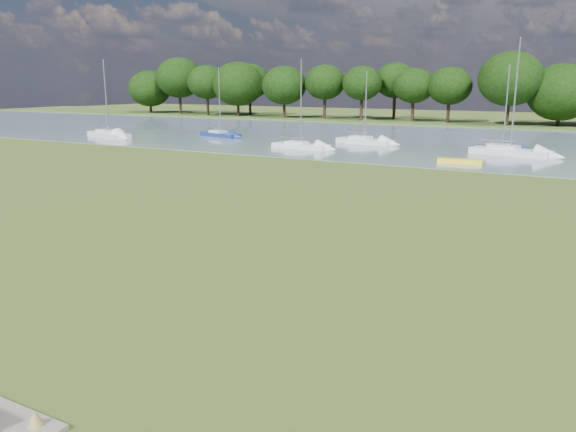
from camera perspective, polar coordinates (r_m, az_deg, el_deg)
The scene contains 11 objects.
ground at distance 21.72m, azimuth 0.49°, elevation -2.93°, with size 220.00×220.00×0.00m, color olive.
river at distance 61.45m, azimuth 19.59°, elevation 6.95°, with size 220.00×40.00×0.10m, color slate.
far_bank at distance 91.09m, azimuth 22.82°, elevation 8.55°, with size 220.00×20.00×0.40m, color #4C6626.
kayak at distance 45.26m, azimuth 17.03°, elevation 5.35°, with size 3.32×0.77×0.33m, color yellow.
tree_line at distance 86.43m, azimuth 26.93°, elevation 11.89°, with size 152.31×8.22×9.95m.
sailboat_0 at distance 65.16m, azimuth -6.93°, elevation 8.36°, with size 5.67×2.81×7.69m.
sailboat_4 at distance 67.26m, azimuth -17.80°, elevation 8.04°, with size 7.43×4.25×8.53m.
sailboat_5 at distance 53.25m, azimuth 1.25°, elevation 7.33°, with size 5.86×2.17×8.16m.
sailboat_6 at distance 51.79m, azimuth 21.56°, elevation 6.33°, with size 6.86×3.19×9.66m.
sailboat_7 at distance 57.81m, azimuth 7.74°, elevation 7.74°, with size 6.16×2.68×7.15m.
sailboat_8 at distance 53.66m, azimuth 20.90°, elevation 6.54°, with size 5.38×3.01×7.54m.
Camera 1 is at (9.90, -18.34, 6.12)m, focal length 35.00 mm.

